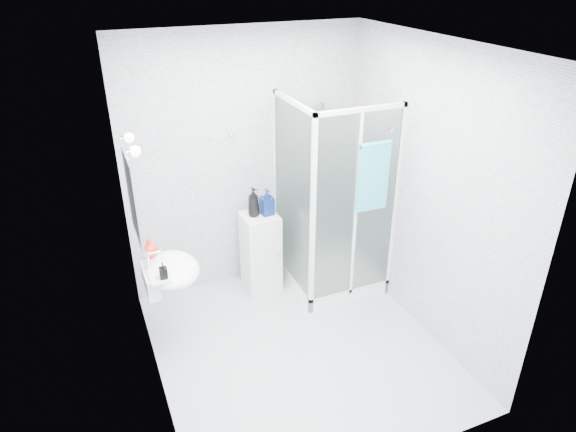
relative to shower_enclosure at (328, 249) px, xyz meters
name	(u,v)px	position (x,y,z in m)	size (l,w,h in m)	color
room	(300,219)	(-0.67, -0.77, 0.85)	(2.40, 2.60, 2.60)	silver
shower_enclosure	(328,249)	(0.00, 0.00, 0.00)	(0.90, 0.95, 2.00)	white
wall_basin	(169,271)	(-1.66, -0.32, 0.35)	(0.46, 0.56, 0.35)	white
mirror	(132,198)	(-1.85, -0.32, 1.05)	(0.02, 0.60, 0.70)	white
vanity_lights	(131,144)	(-1.80, -0.32, 1.47)	(0.10, 0.40, 0.08)	silver
wall_hooks	(221,136)	(-0.92, 0.49, 1.17)	(0.23, 0.06, 0.03)	silver
storage_cabinet	(261,252)	(-0.63, 0.27, -0.03)	(0.35, 0.37, 0.84)	white
hand_towel	(373,175)	(0.21, -0.40, 0.94)	(0.30, 0.04, 0.65)	#32A9BD
shampoo_bottle_a	(253,202)	(-0.69, 0.28, 0.54)	(0.11, 0.11, 0.30)	black
shampoo_bottle_b	(267,202)	(-0.56, 0.27, 0.52)	(0.12, 0.12, 0.27)	navy
soap_dispenser_orange	(150,248)	(-1.76, -0.14, 0.50)	(0.14, 0.14, 0.17)	red
soap_dispenser_black	(163,271)	(-1.72, -0.51, 0.48)	(0.06, 0.06, 0.14)	black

